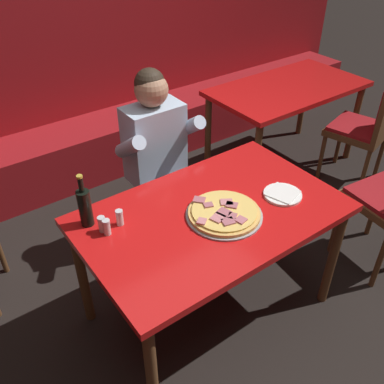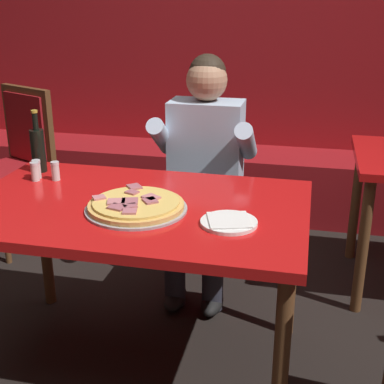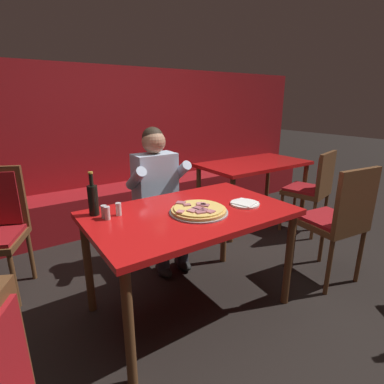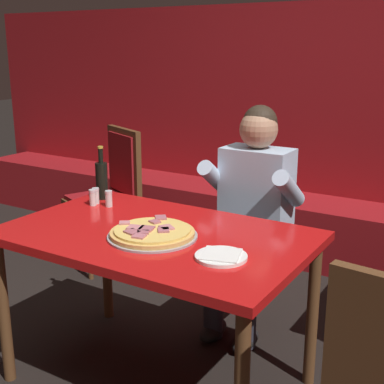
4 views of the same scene
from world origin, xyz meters
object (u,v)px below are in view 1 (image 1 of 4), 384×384
object	(u,v)px
shaker_parmesan	(107,228)
diner_seated_blue_shirt	(162,158)
plate_white_paper	(283,194)
shaker_oregano	(120,218)
pizza	(224,213)
beer_bottle	(85,206)
dining_chair_far_right	(369,124)
shaker_red_pepper_flakes	(102,225)
main_dining_table	(212,224)
background_dining_table	(287,96)

from	to	relation	value
shaker_parmesan	diner_seated_blue_shirt	bearing A→B (deg)	39.04
plate_white_paper	shaker_oregano	world-z (taller)	shaker_oregano
pizza	beer_bottle	distance (m)	0.70
beer_bottle	dining_chair_far_right	world-z (taller)	beer_bottle
beer_bottle	shaker_red_pepper_flakes	bearing A→B (deg)	-69.18
beer_bottle	diner_seated_blue_shirt	distance (m)	0.83
main_dining_table	shaker_red_pepper_flakes	size ratio (longest dim) A/B	16.01
shaker_oregano	diner_seated_blue_shirt	world-z (taller)	diner_seated_blue_shirt
pizza	dining_chair_far_right	bearing A→B (deg)	12.12
main_dining_table	plate_white_paper	bearing A→B (deg)	-16.25
beer_bottle	background_dining_table	world-z (taller)	beer_bottle
plate_white_paper	beer_bottle	bearing A→B (deg)	157.01
shaker_oregano	background_dining_table	world-z (taller)	shaker_oregano
background_dining_table	plate_white_paper	bearing A→B (deg)	-137.73
shaker_red_pepper_flakes	dining_chair_far_right	distance (m)	2.46
shaker_red_pepper_flakes	shaker_oregano	xyz separation A→B (m)	(0.09, -0.01, 0.00)
shaker_red_pepper_flakes	diner_seated_blue_shirt	distance (m)	0.84
plate_white_paper	beer_bottle	xyz separation A→B (m)	(-0.97, 0.41, 0.10)
main_dining_table	shaker_oregano	distance (m)	0.49
pizza	plate_white_paper	xyz separation A→B (m)	(0.37, -0.05, -0.01)
pizza	diner_seated_blue_shirt	size ratio (longest dim) A/B	0.31
shaker_oregano	shaker_parmesan	world-z (taller)	same
plate_white_paper	pizza	bearing A→B (deg)	171.85
shaker_parmesan	plate_white_paper	bearing A→B (deg)	-17.02
plate_white_paper	beer_bottle	distance (m)	1.06
diner_seated_blue_shirt	dining_chair_far_right	bearing A→B (deg)	-11.30
beer_bottle	dining_chair_far_right	size ratio (longest dim) A/B	0.30
main_dining_table	background_dining_table	xyz separation A→B (m)	(1.58, 0.96, -0.01)
main_dining_table	dining_chair_far_right	xyz separation A→B (m)	(1.91, 0.34, -0.12)
plate_white_paper	background_dining_table	size ratio (longest dim) A/B	0.16
pizza	shaker_red_pepper_flakes	size ratio (longest dim) A/B	4.62
main_dining_table	diner_seated_blue_shirt	distance (m)	0.71
main_dining_table	shaker_red_pepper_flakes	xyz separation A→B (m)	(-0.53, 0.20, 0.12)
dining_chair_far_right	shaker_oregano	bearing A→B (deg)	-176.38
plate_white_paper	shaker_red_pepper_flakes	bearing A→B (deg)	161.26
background_dining_table	shaker_parmesan	bearing A→B (deg)	-159.40
shaker_red_pepper_flakes	beer_bottle	bearing A→B (deg)	110.82
pizza	beer_bottle	bearing A→B (deg)	148.99
plate_white_paper	shaker_parmesan	distance (m)	0.96
diner_seated_blue_shirt	shaker_parmesan	bearing A→B (deg)	-140.96
diner_seated_blue_shirt	background_dining_table	bearing A→B (deg)	10.11
shaker_oregano	diner_seated_blue_shirt	xyz separation A→B (m)	(0.57, 0.50, -0.10)
main_dining_table	pizza	world-z (taller)	pizza
dining_chair_far_right	shaker_red_pepper_flakes	bearing A→B (deg)	-176.65
dining_chair_far_right	background_dining_table	size ratio (longest dim) A/B	0.71
pizza	beer_bottle	xyz separation A→B (m)	(-0.59, 0.36, 0.09)
shaker_parmesan	beer_bottle	bearing A→B (deg)	109.34
shaker_red_pepper_flakes	shaker_oregano	size ratio (longest dim) A/B	1.00
shaker_oregano	dining_chair_far_right	distance (m)	2.37
beer_bottle	dining_chair_far_right	bearing A→B (deg)	1.13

